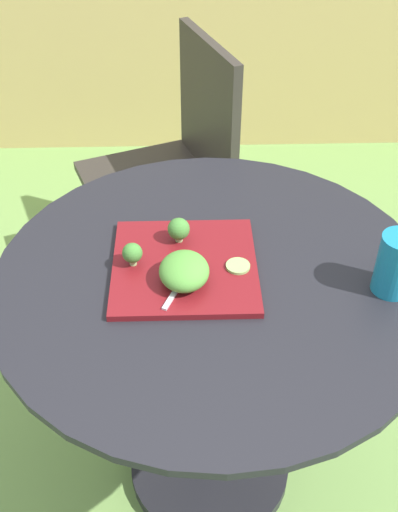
{
  "coord_description": "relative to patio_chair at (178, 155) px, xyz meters",
  "views": [
    {
      "loc": [
        -0.06,
        -0.96,
        1.6
      ],
      "look_at": [
        -0.03,
        0.01,
        0.79
      ],
      "focal_mm": 43.56,
      "sensor_mm": 36.0,
      "label": 1
    }
  ],
  "objects": [
    {
      "name": "drinking_glass",
      "position": [
        0.43,
        -0.9,
        0.28
      ],
      "size": [
        0.08,
        0.08,
        0.13
      ],
      "color": "teal",
      "rests_on": "patio_table"
    },
    {
      "name": "patio_table",
      "position": [
        0.08,
        -0.84,
        -0.04
      ],
      "size": [
        0.92,
        0.92,
        0.75
      ],
      "color": "black",
      "rests_on": "ground_plane"
    },
    {
      "name": "lettuce_mound",
      "position": [
        0.02,
        -0.88,
        0.26
      ],
      "size": [
        0.1,
        0.11,
        0.06
      ],
      "primitive_type": "ellipsoid",
      "color": "#519338",
      "rests_on": "salad_plate"
    },
    {
      "name": "fork",
      "position": [
        0.01,
        -0.88,
        0.24
      ],
      "size": [
        0.08,
        0.15,
        0.0
      ],
      "color": "silver",
      "rests_on": "salad_plate"
    },
    {
      "name": "ground_plane",
      "position": [
        0.08,
        -0.84,
        -0.53
      ],
      "size": [
        12.0,
        12.0,
        0.0
      ],
      "primitive_type": "plane",
      "color": "#70994C"
    },
    {
      "name": "patio_chair",
      "position": [
        0.0,
        0.0,
        0.0
      ],
      "size": [
        0.57,
        0.57,
        0.9
      ],
      "color": "#332D28",
      "rests_on": "ground_plane"
    },
    {
      "name": "salad_plate",
      "position": [
        0.02,
        -0.83,
        0.23
      ],
      "size": [
        0.3,
        0.3,
        0.01
      ],
      "primitive_type": "cube",
      "color": "maroon",
      "rests_on": "patio_table"
    },
    {
      "name": "cucumber_slice_0",
      "position": [
        0.13,
        -0.84,
        0.24
      ],
      "size": [
        0.05,
        0.05,
        0.01
      ],
      "primitive_type": "cylinder",
      "color": "#8EB766",
      "rests_on": "salad_plate"
    },
    {
      "name": "broccoli_floret_1",
      "position": [
        -0.09,
        -0.82,
        0.26
      ],
      "size": [
        0.04,
        0.04,
        0.05
      ],
      "color": "#99B770",
      "rests_on": "salad_plate"
    },
    {
      "name": "broccoli_floret_0",
      "position": [
        0.01,
        -0.75,
        0.26
      ],
      "size": [
        0.05,
        0.05,
        0.06
      ],
      "color": "#99B770",
      "rests_on": "salad_plate"
    }
  ]
}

